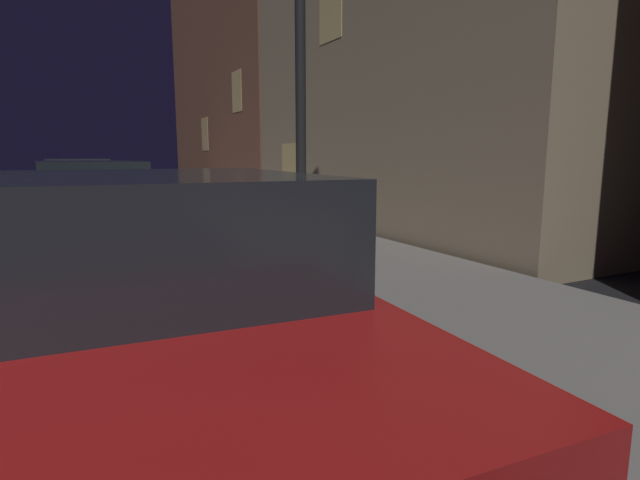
{
  "coord_description": "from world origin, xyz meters",
  "views": [
    {
      "loc": [
        2.48,
        -0.26,
        1.52
      ],
      "look_at": [
        3.98,
        2.7,
        0.96
      ],
      "focal_mm": 28.27,
      "sensor_mm": 36.0,
      "label": 1
    }
  ],
  "objects_px": {
    "car_white": "(79,185)",
    "street_lamp": "(300,26)",
    "car_red": "(152,310)",
    "car_green": "(90,202)"
  },
  "relations": [
    {
      "from": "car_green",
      "to": "car_white",
      "type": "relative_size",
      "value": 1.04
    },
    {
      "from": "car_red",
      "to": "car_green",
      "type": "xyz_separation_m",
      "value": [
        0.0,
        6.81,
        0.02
      ]
    },
    {
      "from": "car_white",
      "to": "street_lamp",
      "type": "distance_m",
      "value": 9.44
    },
    {
      "from": "car_green",
      "to": "car_white",
      "type": "bearing_deg",
      "value": 90.03
    },
    {
      "from": "car_red",
      "to": "street_lamp",
      "type": "relative_size",
      "value": 0.85
    },
    {
      "from": "car_green",
      "to": "car_white",
      "type": "xyz_separation_m",
      "value": [
        -0.0,
        6.22,
        -0.02
      ]
    },
    {
      "from": "car_red",
      "to": "car_white",
      "type": "height_order",
      "value": "same"
    },
    {
      "from": "car_red",
      "to": "car_green",
      "type": "bearing_deg",
      "value": 89.98
    },
    {
      "from": "car_white",
      "to": "street_lamp",
      "type": "relative_size",
      "value": 0.92
    },
    {
      "from": "car_green",
      "to": "car_white",
      "type": "distance_m",
      "value": 6.22
    }
  ]
}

